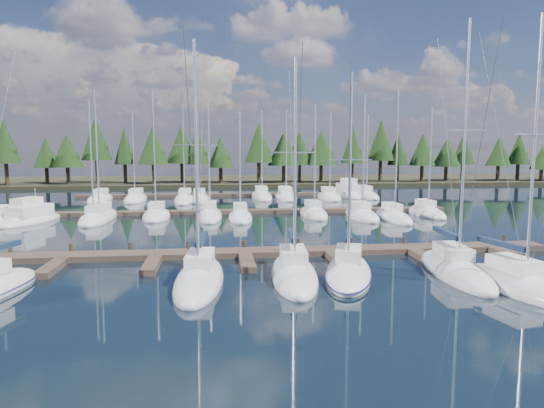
{
  "coord_description": "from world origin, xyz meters",
  "views": [
    {
      "loc": [
        -1.8,
        -15.35,
        7.56
      ],
      "look_at": [
        2.4,
        22.0,
        3.14
      ],
      "focal_mm": 32.0,
      "sensor_mm": 36.0,
      "label": 1
    }
  ],
  "objects": [
    {
      "name": "front_sailboat_6",
      "position": [
        13.98,
        7.98,
        0.3
      ],
      "size": [
        4.34,
        8.66,
        14.87
      ],
      "color": "silver",
      "rests_on": "ground"
    },
    {
      "name": "motor_yacht_left",
      "position": [
        -20.64,
        35.41,
        0.46
      ],
      "size": [
        5.41,
        8.8,
        4.17
      ],
      "color": "silver",
      "rests_on": "ground"
    },
    {
      "name": "far_shore",
      "position": [
        0.0,
        90.0,
        0.3
      ],
      "size": [
        220.0,
        30.0,
        0.6
      ],
      "primitive_type": "cube",
      "color": "#2C2918",
      "rests_on": "ground"
    },
    {
      "name": "front_sailboat_5",
      "position": [
        12.17,
        11.39,
        0.3
      ],
      "size": [
        3.43,
        9.51,
        15.43
      ],
      "color": "silver",
      "rests_on": "ground"
    },
    {
      "name": "front_sailboat_4",
      "position": [
        5.71,
        11.6,
        0.28
      ],
      "size": [
        5.03,
        8.88,
        12.47
      ],
      "color": "silver",
      "rests_on": "ground"
    },
    {
      "name": "tree_line",
      "position": [
        -1.55,
        80.25,
        7.31
      ],
      "size": [
        183.71,
        11.61,
        13.25
      ],
      "color": "black",
      "rests_on": "far_shore"
    },
    {
      "name": "front_sailboat_3",
      "position": [
        2.5,
        11.67,
        0.29
      ],
      "size": [
        3.29,
        9.11,
        13.19
      ],
      "color": "silver",
      "rests_on": "ground"
    },
    {
      "name": "main_dock",
      "position": [
        0.0,
        17.36,
        0.2
      ],
      "size": [
        44.0,
        6.13,
        0.9
      ],
      "color": "#49392E",
      "rests_on": "ground"
    },
    {
      "name": "back_docks",
      "position": [
        0.0,
        49.58,
        0.2
      ],
      "size": [
        50.0,
        21.8,
        0.4
      ],
      "color": "#49392E",
      "rests_on": "ground"
    },
    {
      "name": "back_sailboat_rows",
      "position": [
        0.31,
        45.64,
        0.26
      ],
      "size": [
        47.51,
        33.89,
        14.29
      ],
      "color": "silver",
      "rests_on": "ground"
    },
    {
      "name": "ground",
      "position": [
        0.0,
        30.0,
        0.0
      ],
      "size": [
        260.0,
        260.0,
        0.0
      ],
      "primitive_type": "plane",
      "color": "black",
      "rests_on": "ground"
    },
    {
      "name": "front_sailboat_2",
      "position": [
        -2.88,
        11.15,
        0.29
      ],
      "size": [
        3.27,
        9.41,
        13.91
      ],
      "color": "silver",
      "rests_on": "ground"
    },
    {
      "name": "motor_yacht_right",
      "position": [
        18.05,
        57.05,
        0.51
      ],
      "size": [
        3.4,
        9.42,
        4.67
      ],
      "color": "silver",
      "rests_on": "ground"
    }
  ]
}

